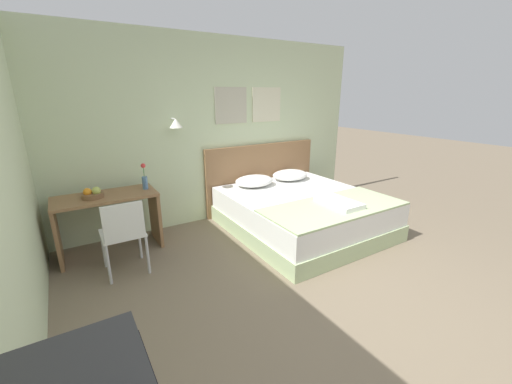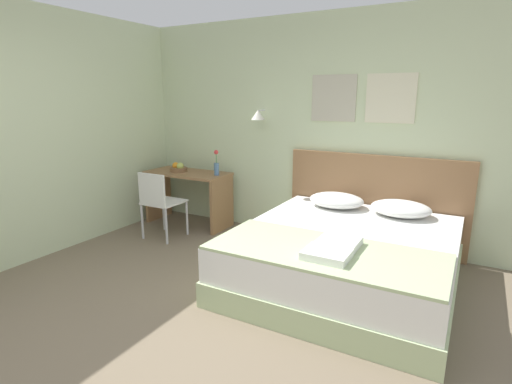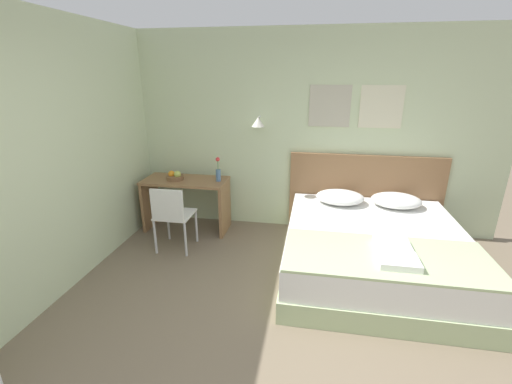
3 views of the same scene
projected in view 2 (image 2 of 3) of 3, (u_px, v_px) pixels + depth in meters
ground_plane at (143, 354)px, 2.74m from camera, size 24.00×24.00×0.00m
wall_back at (306, 129)px, 4.84m from camera, size 5.21×0.31×2.65m
bed at (345, 258)px, 3.72m from camera, size 1.89×2.07×0.52m
headboard at (374, 202)px, 4.55m from camera, size 2.01×0.06×1.09m
pillow_left at (336, 200)px, 4.43m from camera, size 0.60×0.48×0.15m
pillow_right at (401, 208)px, 4.11m from camera, size 0.60×0.48×0.15m
throw_blanket at (324, 252)px, 3.14m from camera, size 1.84×0.83×0.02m
folded_towel_near_foot at (339, 242)px, 3.22m from camera, size 0.32×0.30×0.06m
folded_towel_mid_bed at (327, 254)px, 2.98m from camera, size 0.34×0.27×0.06m
desk at (188, 188)px, 5.42m from camera, size 1.14×0.54×0.73m
desk_chair at (159, 199)px, 4.84m from camera, size 0.43×0.43×0.84m
fruit_bowl at (178, 168)px, 5.39m from camera, size 0.23×0.23×0.13m
flower_vase at (216, 166)px, 5.13m from camera, size 0.07×0.07×0.33m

